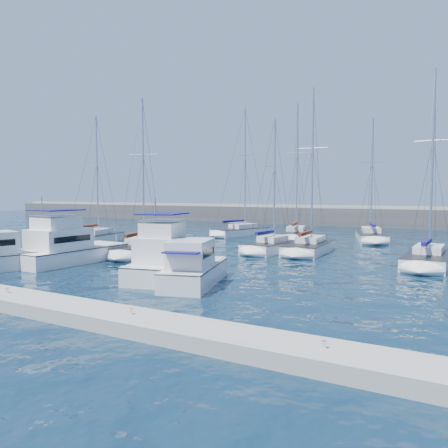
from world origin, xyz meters
The scene contains 17 objects.
ground centered at (0.00, 0.00, 0.00)m, with size 220.00×220.00×0.00m, color black.
breakwater centered at (0.00, 52.00, 1.05)m, with size 160.00×6.00×4.45m.
dock centered at (0.00, -11.00, 0.30)m, with size 40.00×2.20×0.60m, color gray.
dock_cleat_centre centered at (0.00, -11.00, 0.72)m, with size 0.16×0.16×0.25m, color silver.
dock_cleat_near_stbd centered at (8.00, -11.00, 0.72)m, with size 0.16×0.16×0.25m, color silver.
dock_cleat_far_stbd centered at (16.00, -11.00, 0.72)m, with size 0.16×0.16×0.25m, color silver.
motor_yacht_port_inner centered at (-7.90, -0.43, 1.13)m, with size 4.20×9.20×4.69m.
motor_yacht_stbd_inner centered at (2.85, -1.48, 1.13)m, with size 5.00×8.50×4.69m.
motor_yacht_stbd_outer centered at (5.53, -2.54, 0.94)m, with size 4.50×7.32×3.20m.
sailboat_mid_a centered at (-16.62, 11.05, 0.52)m, with size 4.68×8.76×14.54m.
sailboat_mid_b centered at (-6.03, 6.38, 0.52)m, with size 5.28×8.70×14.55m.
sailboat_mid_c centered at (3.83, 13.33, 0.52)m, with size 3.74×6.77×12.88m.
sailboat_mid_d centered at (7.11, 14.73, 0.53)m, with size 3.55×8.19×15.68m.
sailboat_mid_e centered at (17.39, 12.14, 0.53)m, with size 3.33×8.35×15.39m.
sailboat_back_a centered at (-6.14, 26.73, 0.55)m, with size 5.50×8.79×16.98m.
sailboat_back_b centered at (1.74, 25.97, 0.55)m, with size 4.91×8.38×16.82m.
sailboat_back_c centered at (10.11, 28.65, 0.52)m, with size 5.32×9.19×14.75m.
Camera 1 is at (19.83, -24.44, 5.53)m, focal length 35.00 mm.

